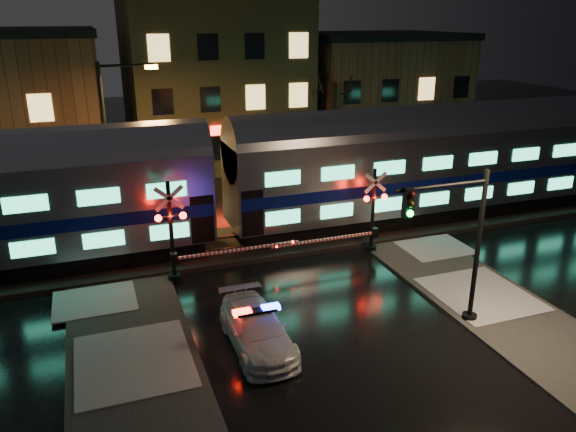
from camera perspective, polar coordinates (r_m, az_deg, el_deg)
The scene contains 12 objects.
ground at distance 22.41m, azimuth 0.73°, elevation -7.52°, with size 120.00×120.00×0.00m, color black.
ballast at distance 26.67m, azimuth -3.06°, elevation -2.65°, with size 90.00×4.20×0.24m, color black.
sidewalk_left at distance 16.25m, azimuth -14.33°, elevation -19.92°, with size 4.00×20.00×0.12m, color #2D2D2D.
sidewalk_right at distance 21.16m, azimuth 23.98°, elevation -11.00°, with size 4.00×20.00×0.12m, color #2D2D2D.
building_mid at distance 42.35m, azimuth -7.69°, elevation 13.46°, with size 12.00×11.00×11.50m, color brown.
building_right at distance 46.62m, azimuth 8.68°, elevation 12.12°, with size 12.00×10.00×8.50m, color brown.
train at distance 25.17m, azimuth -7.07°, elevation 3.72°, with size 51.00×3.12×5.92m.
police_car at distance 18.62m, azimuth -3.17°, elevation -11.41°, with size 1.80×4.40×1.43m.
crossing_signal_right at distance 25.32m, azimuth 7.96°, elevation -0.42°, with size 5.55×0.65×3.93m.
crossing_signal_left at distance 22.81m, azimuth -10.80°, elevation -2.53°, with size 6.00×0.67×4.25m.
traffic_light at distance 19.51m, azimuth 16.81°, elevation -3.15°, with size 3.60×0.67×5.57m.
streetlight at distance 28.19m, azimuth -17.46°, elevation 7.62°, with size 2.77×0.29×8.29m.
Camera 1 is at (-7.06, -18.63, 10.27)m, focal length 35.00 mm.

